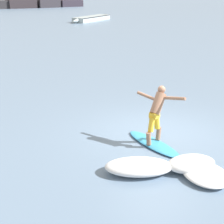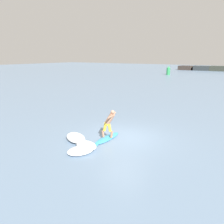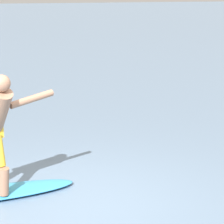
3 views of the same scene
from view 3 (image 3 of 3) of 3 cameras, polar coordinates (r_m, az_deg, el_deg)
ground_plane at (r=6.79m, az=-5.59°, el=-10.07°), size 200.00×200.00×0.00m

